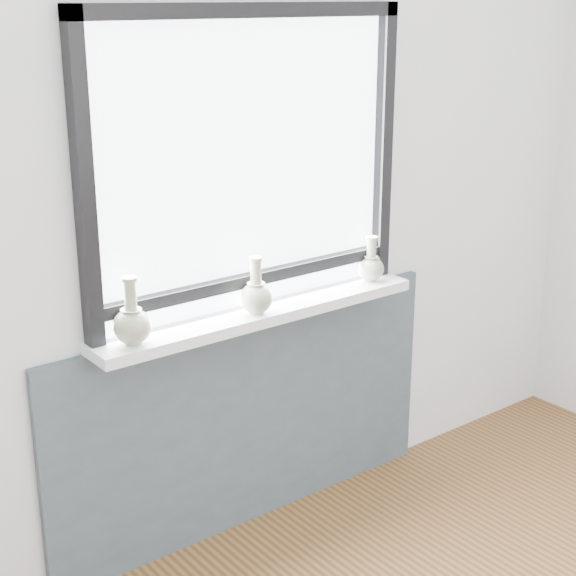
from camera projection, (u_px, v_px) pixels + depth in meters
back_wall at (243, 195)px, 3.12m from camera, size 3.60×0.02×2.60m
apron_panel at (251, 419)px, 3.37m from camera, size 1.70×0.03×0.86m
windowsill at (261, 314)px, 3.18m from camera, size 1.32×0.18×0.04m
window at (249, 156)px, 3.05m from camera, size 1.30×0.06×1.05m
vase_a at (132, 323)px, 2.83m from camera, size 0.13×0.13×0.23m
vase_b at (256, 295)px, 3.11m from camera, size 0.12×0.12×0.21m
vase_c at (371, 266)px, 3.47m from camera, size 0.10×0.10×0.18m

